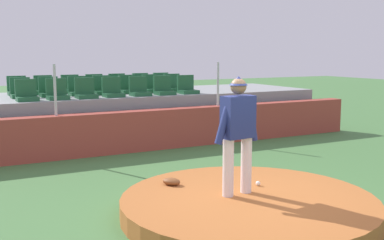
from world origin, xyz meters
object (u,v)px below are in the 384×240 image
at_px(stadium_chair_6, 187,88).
at_px(stadium_chair_12, 152,87).
at_px(stadium_chair_4, 139,90).
at_px(pitcher, 238,127).
at_px(stadium_chair_10, 103,88).
at_px(stadium_chair_18, 118,86).
at_px(stadium_chair_11, 128,87).
at_px(stadium_chair_13, 173,86).
at_px(stadium_chair_19, 142,85).
at_px(stadium_chair_20, 162,84).
at_px(stadium_chair_0, 27,94).
at_px(stadium_chair_8, 49,90).
at_px(stadium_chair_1, 57,93).
at_px(stadium_chair_9, 78,89).
at_px(stadium_chair_5, 164,89).
at_px(baseball, 258,183).
at_px(stadium_chair_16, 71,87).
at_px(stadium_chair_3, 113,91).
at_px(stadium_chair_15, 44,88).
at_px(stadium_chair_2, 86,92).
at_px(stadium_chair_17, 95,86).
at_px(stadium_chair_14, 17,89).
at_px(fielding_glove, 171,181).

distance_m(stadium_chair_6, stadium_chair_12, 1.09).
height_order(stadium_chair_4, stadium_chair_6, same).
distance_m(pitcher, stadium_chair_10, 6.66).
xyz_separation_m(stadium_chair_12, stadium_chair_18, (-0.69, 0.87, 0.00)).
xyz_separation_m(stadium_chair_11, stadium_chair_13, (1.36, -0.00, 0.00)).
bearing_deg(stadium_chair_19, stadium_chair_20, 179.07).
xyz_separation_m(stadium_chair_0, stadium_chair_13, (4.17, 0.86, 0.00)).
bearing_deg(stadium_chair_8, stadium_chair_4, 158.20).
bearing_deg(stadium_chair_8, stadium_chair_19, -163.85).
xyz_separation_m(stadium_chair_6, stadium_chair_12, (-0.69, 0.84, 0.00)).
bearing_deg(stadium_chair_13, stadium_chair_18, -31.62).
bearing_deg(stadium_chair_18, pitcher, 84.15).
relative_size(stadium_chair_1, stadium_chair_9, 1.00).
bearing_deg(stadium_chair_12, stadium_chair_5, 89.02).
xyz_separation_m(baseball, stadium_chair_16, (-1.14, 7.26, 1.07)).
bearing_deg(stadium_chair_8, stadium_chair_3, 149.42).
bearing_deg(stadium_chair_4, stadium_chair_13, -147.96).
bearing_deg(stadium_chair_1, stadium_chair_15, -90.18).
xyz_separation_m(stadium_chair_18, stadium_chair_20, (1.38, -0.05, 0.00)).
bearing_deg(stadium_chair_0, stadium_chair_3, -179.53).
height_order(stadium_chair_0, stadium_chair_18, same).
xyz_separation_m(stadium_chair_1, stadium_chair_2, (0.68, -0.00, 0.00)).
distance_m(stadium_chair_10, stadium_chair_19, 1.65).
height_order(stadium_chair_0, stadium_chair_19, same).
height_order(stadium_chair_5, stadium_chair_16, same).
relative_size(stadium_chair_12, stadium_chair_20, 1.00).
distance_m(stadium_chair_18, stadium_chair_19, 0.72).
bearing_deg(stadium_chair_8, stadium_chair_12, 179.91).
bearing_deg(baseball, stadium_chair_0, 114.64).
distance_m(baseball, stadium_chair_11, 6.54).
distance_m(stadium_chair_1, stadium_chair_15, 1.70).
height_order(stadium_chair_13, stadium_chair_16, same).
height_order(baseball, stadium_chair_19, stadium_chair_19).
bearing_deg(stadium_chair_3, stadium_chair_2, 1.76).
bearing_deg(stadium_chair_20, stadium_chair_17, -0.61).
bearing_deg(stadium_chair_18, stadium_chair_11, 90.60).
bearing_deg(stadium_chair_12, stadium_chair_0, 13.54).
relative_size(stadium_chair_1, stadium_chair_5, 1.00).
height_order(baseball, stadium_chair_14, stadium_chair_14).
distance_m(stadium_chair_0, stadium_chair_19, 3.89).
bearing_deg(baseball, stadium_chair_11, 87.82).
distance_m(baseball, stadium_chair_19, 7.39).
bearing_deg(stadium_chair_9, stadium_chair_19, -158.64).
bearing_deg(fielding_glove, stadium_chair_10, -40.85).
xyz_separation_m(stadium_chair_8, stadium_chair_14, (-0.65, 0.85, 0.00)).
bearing_deg(stadium_chair_0, stadium_chair_12, -166.46).
bearing_deg(stadium_chair_17, stadium_chair_4, 112.00).
height_order(stadium_chair_11, stadium_chair_17, same).
xyz_separation_m(fielding_glove, stadium_chair_3, (0.69, 4.93, 1.05)).
relative_size(stadium_chair_11, stadium_chair_14, 1.00).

